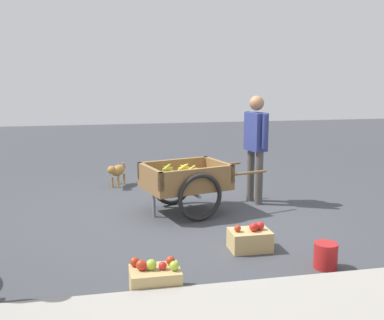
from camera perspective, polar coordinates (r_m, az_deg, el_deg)
ground_plane at (r=6.42m, az=0.55°, el=-6.64°), size 24.00×24.00×0.00m
fruit_cart at (r=6.38m, az=-0.77°, el=-2.72°), size 1.79×1.17×0.71m
vendor_person at (r=6.85m, az=7.86°, el=2.50°), size 0.28×0.55×1.59m
dog at (r=8.01m, az=-9.22°, el=-1.32°), size 0.36×0.62×0.40m
plastic_bucket at (r=4.85m, az=16.14°, el=-11.26°), size 0.23×0.23×0.26m
apple_crate at (r=4.20m, az=-4.60°, el=-14.40°), size 0.44×0.32×0.31m
mixed_fruit_crate at (r=5.16m, az=7.17°, el=-9.63°), size 0.44×0.32×0.31m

